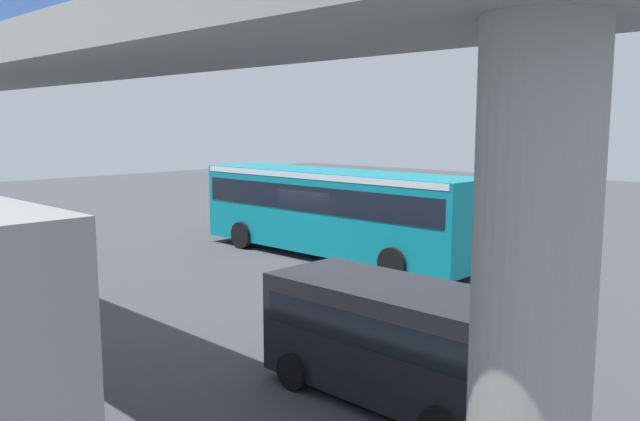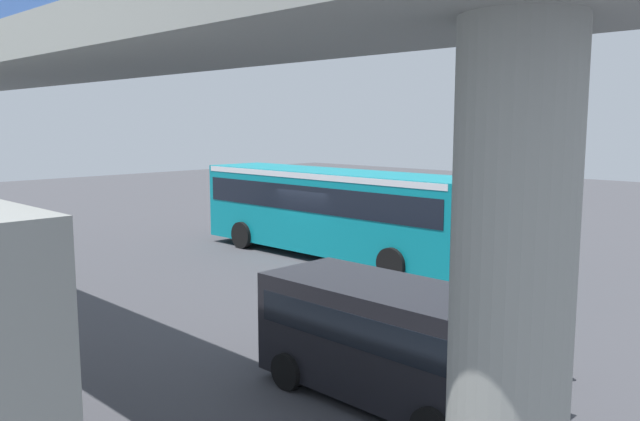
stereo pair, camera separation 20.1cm
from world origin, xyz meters
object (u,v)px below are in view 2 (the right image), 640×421
traffic_sign (322,191)px  parked_van (390,334)px  city_bus (334,206)px  bicycle_black (527,351)px

traffic_sign → parked_van: bearing=138.1°
city_bus → bicycle_black: 11.41m
parked_van → traffic_sign: traffic_sign is taller
parked_van → bicycle_black: parked_van is taller
bicycle_black → traffic_sign: 16.32m
bicycle_black → city_bus: bearing=-27.0°
city_bus → parked_van: bearing=137.8°
parked_van → traffic_sign: bearing=-41.9°
city_bus → traffic_sign: 5.05m
parked_van → bicycle_black: 3.27m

